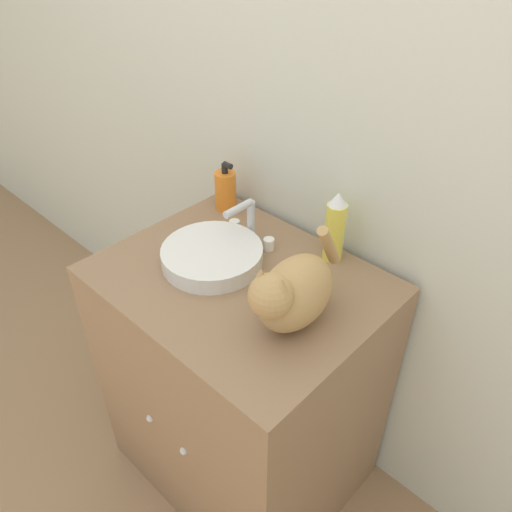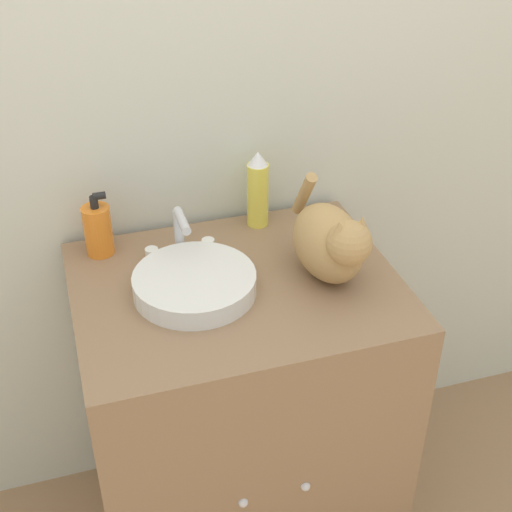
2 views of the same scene
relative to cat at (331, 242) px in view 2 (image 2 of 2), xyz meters
name	(u,v)px [view 2 (image 2 of 2)]	position (x,y,z in m)	size (l,w,h in m)	color
wall_back	(195,75)	(-0.21, 0.38, 0.29)	(6.00, 0.05, 2.50)	silver
vanity_cabinet	(239,416)	(-0.21, 0.04, -0.53)	(0.75, 0.61, 0.87)	#8C6B4C
sink_basin	(195,284)	(-0.31, 0.03, -0.07)	(0.28, 0.28, 0.05)	white
faucet	(180,237)	(-0.31, 0.18, -0.03)	(0.17, 0.12, 0.14)	silver
cat	(331,242)	(0.00, 0.00, 0.00)	(0.16, 0.33, 0.22)	tan
soap_bottle	(98,229)	(-0.50, 0.26, -0.03)	(0.07, 0.07, 0.17)	orange
spray_bottle	(258,190)	(-0.09, 0.28, 0.00)	(0.06, 0.06, 0.21)	#EADB4C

